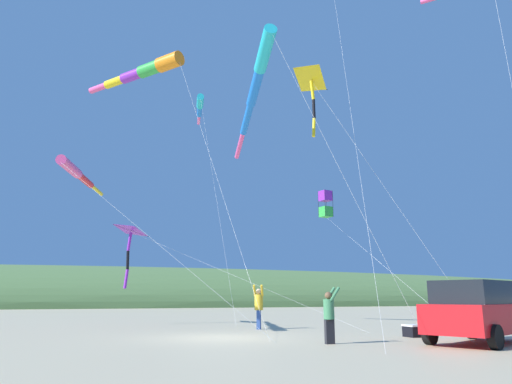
{
  "coord_description": "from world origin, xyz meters",
  "views": [
    {
      "loc": [
        -16.43,
        4.44,
        1.4
      ],
      "look_at": [
        4.33,
        -2.69,
        6.23
      ],
      "focal_mm": 33.28,
      "sensor_mm": 36.0,
      "label": 1
    }
  ],
  "objects": [
    {
      "name": "kite_delta_orange_high_right",
      "position": [
        8.75,
        2.61,
        4.71
      ],
      "size": [
        9.66,
        9.48,
        5.16
      ],
      "color": "purple",
      "rests_on": "ground_plane"
    },
    {
      "name": "ground_plane",
      "position": [
        0.0,
        0.0,
        0.0
      ],
      "size": [
        600.0,
        600.0,
        0.0
      ],
      "primitive_type": "plane",
      "color": "#C6B58C"
    },
    {
      "name": "person_child_green_jacket",
      "position": [
        -3.17,
        -2.46,
        0.91
      ],
      "size": [
        0.38,
        0.49,
        1.68
      ],
      "color": "#232328",
      "rests_on": "ground_plane"
    },
    {
      "name": "kite_delta_yellow_midlevel",
      "position": [
        -0.84,
        -3.26,
        9.71
      ],
      "size": [
        2.77,
        6.34,
        10.2
      ],
      "color": "yellow",
      "rests_on": "ground_plane"
    },
    {
      "name": "kite_windsock_green_low_center",
      "position": [
        5.84,
        2.62,
        12.31
      ],
      "size": [
        11.18,
        6.25,
        12.7
      ],
      "color": "orange",
      "rests_on": "ground_plane"
    },
    {
      "name": "parked_car",
      "position": [
        -4.64,
        -6.74,
        0.95
      ],
      "size": [
        3.47,
        4.68,
        1.85
      ],
      "color": "red",
      "rests_on": "ground_plane"
    },
    {
      "name": "dune_ridge_grassy",
      "position": [
        55.0,
        0.0,
        0.0
      ],
      "size": [
        28.0,
        240.0,
        11.05
      ],
      "primitive_type": "ellipsoid",
      "color": "#567A42",
      "rests_on": "ground_plane"
    },
    {
      "name": "kite_box_long_streamer_right",
      "position": [
        9.89,
        -9.25,
        7.07
      ],
      "size": [
        15.22,
        3.32,
        7.91
      ],
      "color": "purple",
      "rests_on": "ground_plane"
    },
    {
      "name": "person_adult_flyer",
      "position": [
        3.58,
        -2.56,
        1.03
      ],
      "size": [
        0.67,
        0.6,
        1.89
      ],
      "color": "#335199",
      "rests_on": "ground_plane"
    },
    {
      "name": "kite_windsock_small_distant",
      "position": [
        -0.99,
        -0.86,
        9.08
      ],
      "size": [
        8.05,
        4.76,
        10.07
      ],
      "color": "#1EB7C6",
      "rests_on": "ground_plane"
    },
    {
      "name": "cooler_box",
      "position": [
        -1.92,
        -6.32,
        0.21
      ],
      "size": [
        0.62,
        0.42,
        0.42
      ],
      "color": "black",
      "rests_on": "ground_plane"
    },
    {
      "name": "kite_windsock_teal_far_right",
      "position": [
        4.0,
        5.24,
        6.34
      ],
      "size": [
        10.97,
        7.0,
        6.59
      ],
      "color": "#EF4C93",
      "rests_on": "ground_plane"
    },
    {
      "name": "kite_windsock_rainbow_low_near",
      "position": [
        18.9,
        -2.91,
        16.3
      ],
      "size": [
        16.31,
        1.4,
        16.63
      ],
      "color": "#1EB7C6",
      "rests_on": "ground_plane"
    }
  ]
}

